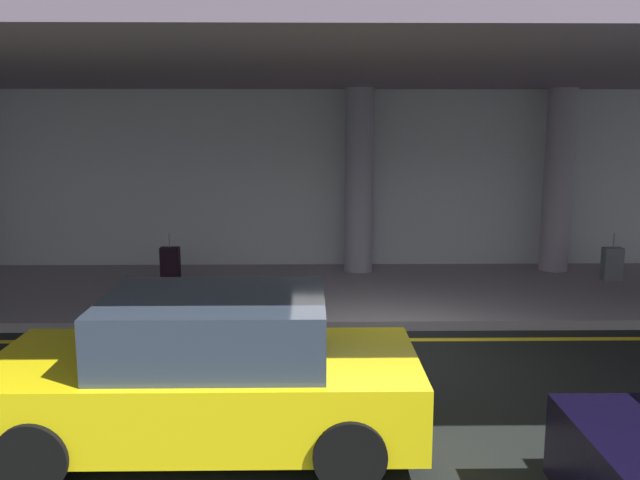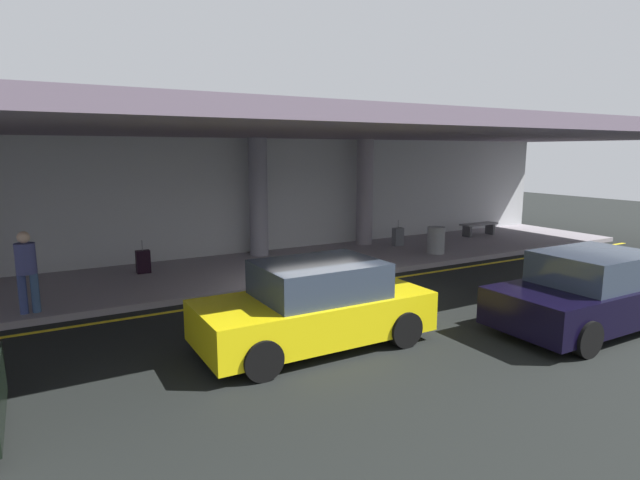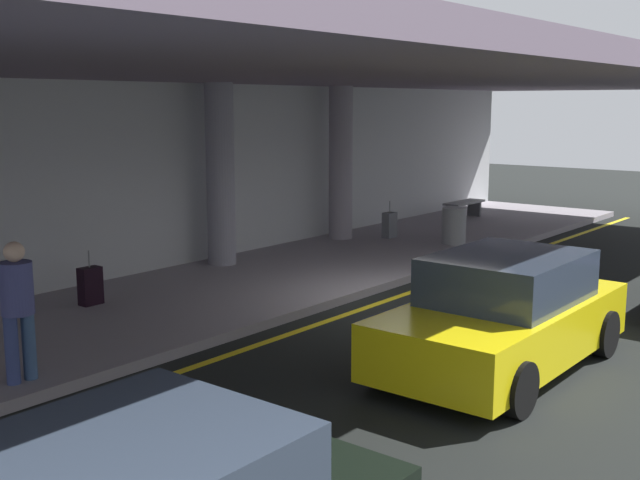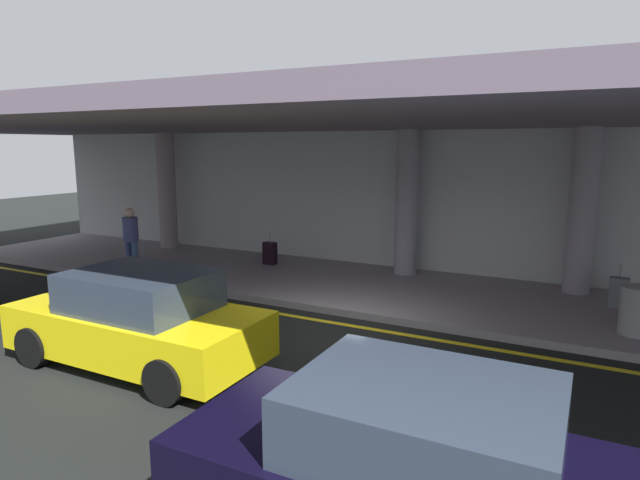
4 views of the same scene
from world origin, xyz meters
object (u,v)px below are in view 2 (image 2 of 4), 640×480
Objects in this scene: suitcase_upright_secondary at (143,262)px; bench_metal at (479,226)px; support_column_left_mid at (258,197)px; support_column_center at (365,192)px; car_yellow_taxi at (315,306)px; suitcase_upright_primary at (398,237)px; car_black at (591,292)px; traveler_with_luggage at (26,267)px; trash_bin_steel at (436,240)px.

suitcase_upright_secondary reaches higher than bench_metal.
support_column_center is (4.00, 0.00, 0.00)m from support_column_left_mid.
support_column_left_mid is at bearing 34.86° from suitcase_upright_secondary.
support_column_left_mid reaches higher than car_yellow_taxi.
support_column_center is 1.93m from suitcase_upright_primary.
suitcase_upright_primary is (1.74, 8.14, -0.25)m from car_black.
bench_metal is (8.90, -0.71, -1.47)m from support_column_left_mid.
support_column_left_mid reaches higher than traveler_with_luggage.
bench_metal is at bearing -150.08° from car_yellow_taxi.
car_yellow_taxi is (-5.97, -7.18, -1.26)m from support_column_center.
bench_metal is (5.84, 8.33, -0.21)m from car_black.
support_column_left_mid and support_column_center have the same top height.
car_black is 4.82× the size of trash_bin_steel.
support_column_left_mid is 9.05m from bench_metal.
bench_metal is (4.90, -0.71, -1.47)m from support_column_center.
suitcase_upright_primary is at bearing -177.44° from bench_metal.
trash_bin_steel is at bearing -48.03° from traveler_with_luggage.
traveler_with_luggage is at bearing -113.89° from suitcase_upright_secondary.
trash_bin_steel is (1.04, -2.54, -1.40)m from support_column_center.
trash_bin_steel is at bearing -109.60° from car_black.
bench_metal is (15.26, 2.43, -0.61)m from traveler_with_luggage.
traveler_with_luggage is at bearing -43.50° from car_yellow_taxi.
support_column_center is 4.29× the size of trash_bin_steel.
support_column_center is 4.06× the size of suitcase_upright_primary.
suitcase_upright_secondary is 0.56× the size of bench_metal.
suitcase_upright_secondary is (-7.67, -0.71, -1.51)m from support_column_center.
support_column_center is at bearing 171.76° from bench_metal.
car_black is 2.56× the size of bench_metal.
traveler_with_luggage is (-4.38, 4.04, 0.40)m from car_yellow_taxi.
support_column_left_mid is 4.00m from support_column_center.
suitcase_upright_primary reaches higher than trash_bin_steel.
car_yellow_taxi is 8.41m from trash_bin_steel.
traveler_with_luggage reaches higher than car_black.
car_black is 4.56× the size of suitcase_upright_secondary.
suitcase_upright_secondary is (2.68, 2.43, -0.65)m from traveler_with_luggage.
support_column_left_mid is 4.29× the size of trash_bin_steel.
support_column_left_mid reaches higher than suitcase_upright_secondary.
traveler_with_luggage reaches higher than suitcase_upright_primary.
car_black reaches higher than bench_metal.
support_column_center is at bearing -130.58° from car_yellow_taxi.
traveler_with_luggage is 15.46m from bench_metal.
support_column_left_mid reaches higher than bench_metal.
support_column_center is 9.17m from car_black.
car_yellow_taxi is 12.66m from bench_metal.
car_yellow_taxi is 5.97m from traveler_with_luggage.
support_column_center reaches higher than car_yellow_taxi.
suitcase_upright_secondary is at bearing -8.83° from traveler_with_luggage.
traveler_with_luggage is (-10.35, -3.14, -0.86)m from support_column_center.
trash_bin_steel is at bearing -67.69° from support_column_center.
car_yellow_taxi is 4.56× the size of suitcase_upright_primary.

